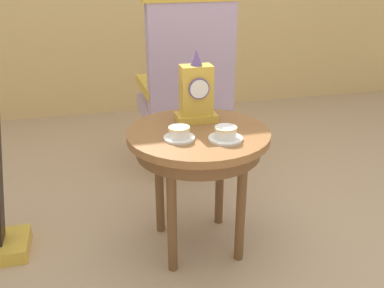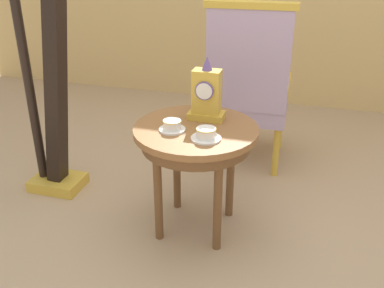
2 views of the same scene
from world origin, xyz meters
name	(u,v)px [view 1 (image 1 of 2)]	position (x,y,z in m)	size (l,w,h in m)	color
ground_plane	(212,248)	(0.00, 0.00, 0.00)	(10.00, 10.00, 0.00)	tan
side_table	(198,147)	(-0.06, 0.05, 0.53)	(0.64, 0.64, 0.61)	brown
teacup_left	(179,133)	(-0.16, -0.02, 0.63)	(0.13, 0.13, 0.06)	white
teacup_right	(226,134)	(0.03, -0.07, 0.64)	(0.15, 0.15, 0.06)	white
mantel_clock	(196,93)	(-0.04, 0.18, 0.74)	(0.19, 0.11, 0.34)	gold
armchair	(186,85)	(0.08, 0.87, 0.59)	(0.57, 0.55, 1.14)	#B299B7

